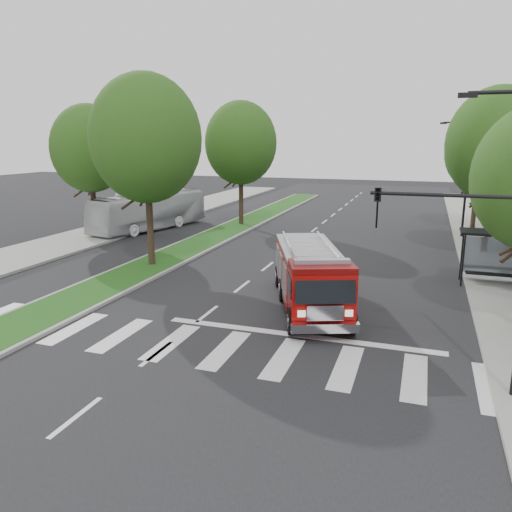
# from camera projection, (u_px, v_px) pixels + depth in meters

# --- Properties ---
(ground) EXTENTS (140.00, 140.00, 0.00)m
(ground) POSITION_uv_depth(u_px,v_px,m) (207.00, 314.00, 19.89)
(ground) COLOR black
(ground) RESTS_ON ground
(sidewalk_left) EXTENTS (5.00, 80.00, 0.15)m
(sidewalk_left) POSITION_uv_depth(u_px,v_px,m) (72.00, 241.00, 33.63)
(sidewalk_left) COLOR gray
(sidewalk_left) RESTS_ON ground
(median) EXTENTS (3.00, 50.00, 0.15)m
(median) POSITION_uv_depth(u_px,v_px,m) (232.00, 229.00, 38.34)
(median) COLOR gray
(median) RESTS_ON ground
(bus_shelter) EXTENTS (3.20, 1.60, 2.61)m
(bus_shelter) POSITION_uv_depth(u_px,v_px,m) (496.00, 243.00, 23.42)
(bus_shelter) COLOR black
(bus_shelter) RESTS_ON ground
(tree_right_mid) EXTENTS (5.60, 5.60, 9.72)m
(tree_right_mid) POSITION_uv_depth(u_px,v_px,m) (498.00, 145.00, 27.70)
(tree_right_mid) COLOR black
(tree_right_mid) RESTS_ON ground
(tree_right_far) EXTENTS (5.00, 5.00, 8.73)m
(tree_right_far) POSITION_uv_depth(u_px,v_px,m) (480.00, 152.00, 37.06)
(tree_right_far) COLOR black
(tree_right_far) RESTS_ON ground
(tree_median_near) EXTENTS (5.80, 5.80, 10.16)m
(tree_median_near) POSITION_uv_depth(u_px,v_px,m) (146.00, 139.00, 25.74)
(tree_median_near) COLOR black
(tree_median_near) RESTS_ON ground
(tree_median_far) EXTENTS (5.60, 5.60, 9.72)m
(tree_median_far) POSITION_uv_depth(u_px,v_px,m) (241.00, 143.00, 38.71)
(tree_median_far) COLOR black
(tree_median_far) RESTS_ON ground
(tree_left_mid) EXTENTS (5.20, 5.20, 9.16)m
(tree_left_mid) POSITION_uv_depth(u_px,v_px,m) (90.00, 149.00, 33.92)
(tree_left_mid) COLOR black
(tree_left_mid) RESTS_ON ground
(streetlight_right_near) EXTENTS (4.08, 0.22, 8.00)m
(streetlight_right_near) POSITION_uv_depth(u_px,v_px,m) (494.00, 226.00, 12.58)
(streetlight_right_near) COLOR black
(streetlight_right_near) RESTS_ON ground
(streetlight_right_far) EXTENTS (2.11, 0.20, 8.00)m
(streetlight_right_far) POSITION_uv_depth(u_px,v_px,m) (465.00, 174.00, 34.05)
(streetlight_right_far) COLOR black
(streetlight_right_far) RESTS_ON ground
(fire_engine) EXTENTS (4.90, 8.08, 2.69)m
(fire_engine) POSITION_uv_depth(u_px,v_px,m) (310.00, 277.00, 20.48)
(fire_engine) COLOR #5E0605
(fire_engine) RESTS_ON ground
(city_bus) EXTENTS (4.93, 10.72, 2.91)m
(city_bus) POSITION_uv_depth(u_px,v_px,m) (150.00, 211.00, 38.10)
(city_bus) COLOR silver
(city_bus) RESTS_ON ground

